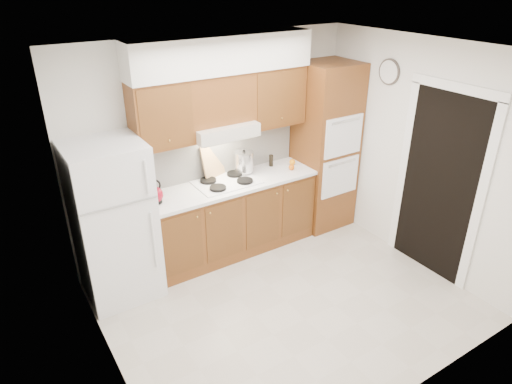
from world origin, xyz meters
The scene contains 26 objects.
floor centered at (0.00, 0.00, 0.00)m, with size 3.60×3.60×0.00m, color #B8AFA1.
ceiling centered at (0.00, 0.00, 2.60)m, with size 3.60×3.60×0.00m, color white.
wall_back centered at (0.00, 1.50, 1.30)m, with size 3.60×0.02×2.60m, color silver.
wall_left centered at (-1.80, 0.00, 1.30)m, with size 0.02×3.00×2.60m, color silver.
wall_right centered at (1.80, 0.00, 1.30)m, with size 0.02×3.00×2.60m, color silver.
fridge centered at (-1.41, 1.14, 0.86)m, with size 0.75×0.72×1.72m, color white.
base_cabinets centered at (0.02, 1.20, 0.45)m, with size 2.11×0.60×0.90m, color brown.
countertop centered at (0.03, 1.19, 0.92)m, with size 2.13×0.62×0.04m, color white.
backsplash centered at (0.02, 1.49, 1.22)m, with size 2.11×0.03×0.56m, color white.
oven_cabinet centered at (1.44, 1.18, 1.10)m, with size 0.70×0.65×2.20m, color brown.
upper_cab_left centered at (-0.71, 1.33, 1.85)m, with size 0.63×0.33×0.70m, color brown.
upper_cab_right centered at (0.72, 1.33, 1.85)m, with size 0.73×0.33×0.70m, color brown.
range_hood centered at (-0.02, 1.27, 1.57)m, with size 0.75×0.45×0.15m, color silver.
upper_cab_over_hood centered at (-0.02, 1.33, 1.92)m, with size 0.75×0.33×0.55m, color brown.
soffit centered at (0.03, 1.32, 2.40)m, with size 2.13×0.36×0.40m, color silver.
cooktop centered at (-0.02, 1.21, 0.95)m, with size 0.74×0.50×0.01m, color white.
doorway centered at (1.79, -0.35, 1.05)m, with size 0.02×0.90×2.10m, color black.
wall_clock centered at (1.79, 0.55, 2.15)m, with size 0.30×0.30×0.02m, color #3F3833.
kettle centered at (-0.93, 1.16, 1.04)m, with size 0.18×0.18×0.18m, color maroon.
cutting_board centered at (-0.07, 1.45, 1.14)m, with size 0.32×0.02×0.43m, color tan.
stock_pot centered at (0.30, 1.34, 1.09)m, with size 0.23×0.23×0.24m, color silver.
condiment_a centered at (0.30, 1.42, 1.04)m, with size 0.05×0.05×0.19m, color black.
condiment_b centered at (0.41, 1.39, 1.03)m, with size 0.06×0.06×0.18m, color black.
condiment_c centered at (0.70, 1.35, 1.01)m, with size 0.05×0.05×0.15m, color black.
orange_near centered at (0.85, 1.10, 0.98)m, with size 0.07×0.07×0.07m, color #D9580B.
orange_far centered at (0.95, 1.23, 0.98)m, with size 0.08×0.08×0.08m, color #FEA10D.
Camera 1 is at (-2.37, -3.09, 3.22)m, focal length 32.00 mm.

